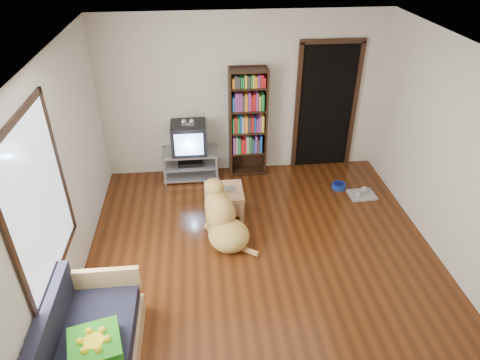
{
  "coord_description": "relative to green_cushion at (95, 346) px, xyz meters",
  "views": [
    {
      "loc": [
        -0.72,
        -3.9,
        3.76
      ],
      "look_at": [
        -0.25,
        0.65,
        0.9
      ],
      "focal_mm": 32.0,
      "sensor_mm": 36.0,
      "label": 1
    }
  ],
  "objects": [
    {
      "name": "ground",
      "position": [
        1.75,
        1.35,
        -0.49
      ],
      "size": [
        5.0,
        5.0,
        0.0
      ],
      "primitive_type": "plane",
      "color": "#51250D",
      "rests_on": "ground"
    },
    {
      "name": "ceiling",
      "position": [
        1.75,
        1.35,
        2.11
      ],
      "size": [
        5.0,
        5.0,
        0.0
      ],
      "primitive_type": "plane",
      "rotation": [
        3.14,
        0.0,
        0.0
      ],
      "color": "white",
      "rests_on": "ground"
    },
    {
      "name": "wall_back",
      "position": [
        1.75,
        3.85,
        0.81
      ],
      "size": [
        4.5,
        0.0,
        4.5
      ],
      "primitive_type": "plane",
      "rotation": [
        1.57,
        0.0,
        0.0
      ],
      "color": "beige",
      "rests_on": "ground"
    },
    {
      "name": "wall_left",
      "position": [
        -0.5,
        1.35,
        0.81
      ],
      "size": [
        0.0,
        5.0,
        5.0
      ],
      "primitive_type": "plane",
      "rotation": [
        1.57,
        0.0,
        1.57
      ],
      "color": "beige",
      "rests_on": "ground"
    },
    {
      "name": "wall_right",
      "position": [
        4.0,
        1.35,
        0.81
      ],
      "size": [
        0.0,
        5.0,
        5.0
      ],
      "primitive_type": "plane",
      "rotation": [
        1.57,
        0.0,
        -1.57
      ],
      "color": "beige",
      "rests_on": "ground"
    },
    {
      "name": "green_cushion",
      "position": [
        0.0,
        0.0,
        0.0
      ],
      "size": [
        0.54,
        0.54,
        0.15
      ],
      "primitive_type": "cube",
      "rotation": [
        0.0,
        0.0,
        0.25
      ],
      "color": "#1C971B",
      "rests_on": "sofa"
    },
    {
      "name": "laptop",
      "position": [
        1.32,
        2.51,
        -0.08
      ],
      "size": [
        0.33,
        0.24,
        0.02
      ],
      "primitive_type": "imported",
      "rotation": [
        0.0,
        0.0,
        -0.14
      ],
      "color": "#B9BABE",
      "rests_on": "coffee_table"
    },
    {
      "name": "dog_bowl",
      "position": [
        3.2,
        3.02,
        -0.45
      ],
      "size": [
        0.22,
        0.22,
        0.08
      ],
      "primitive_type": "cylinder",
      "color": "navy",
      "rests_on": "ground"
    },
    {
      "name": "grey_rag",
      "position": [
        3.5,
        2.77,
        -0.48
      ],
      "size": [
        0.41,
        0.34,
        0.03
      ],
      "primitive_type": "cube",
      "rotation": [
        0.0,
        0.0,
        0.04
      ],
      "color": "#A0A0A0",
      "rests_on": "ground"
    },
    {
      "name": "window",
      "position": [
        -0.48,
        0.85,
        1.01
      ],
      "size": [
        0.03,
        1.46,
        1.7
      ],
      "color": "white",
      "rests_on": "wall_left"
    },
    {
      "name": "doorway",
      "position": [
        3.1,
        3.83,
        0.62
      ],
      "size": [
        1.03,
        0.05,
        2.19
      ],
      "color": "black",
      "rests_on": "wall_back"
    },
    {
      "name": "tv_stand",
      "position": [
        0.85,
        3.6,
        -0.22
      ],
      "size": [
        0.9,
        0.45,
        0.5
      ],
      "color": "#99999E",
      "rests_on": "ground"
    },
    {
      "name": "crt_tv",
      "position": [
        0.85,
        3.62,
        0.25
      ],
      "size": [
        0.55,
        0.52,
        0.58
      ],
      "color": "black",
      "rests_on": "tv_stand"
    },
    {
      "name": "bookshelf",
      "position": [
        1.8,
        3.69,
        0.51
      ],
      "size": [
        0.6,
        0.3,
        1.8
      ],
      "color": "black",
      "rests_on": "ground"
    },
    {
      "name": "coffee_table",
      "position": [
        1.32,
        2.54,
        -0.21
      ],
      "size": [
        0.55,
        0.55,
        0.4
      ],
      "color": "tan",
      "rests_on": "ground"
    },
    {
      "name": "dog",
      "position": [
        1.28,
        1.95,
        -0.18
      ],
      "size": [
        0.74,
        0.95,
        0.85
      ],
      "color": "tan",
      "rests_on": "ground"
    }
  ]
}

